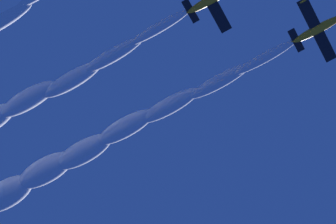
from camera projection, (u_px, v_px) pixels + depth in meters
airplane_lead at (320, 28)px, 67.74m from camera, size 7.47×8.33×2.45m
smoke_trail_lead at (47, 171)px, 76.57m from camera, size 53.01×16.70×4.78m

